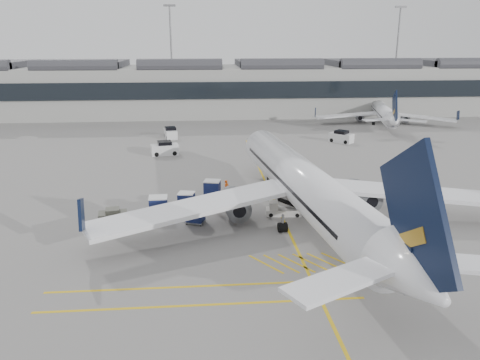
{
  "coord_description": "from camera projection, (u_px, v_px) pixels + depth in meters",
  "views": [
    {
      "loc": [
        2.2,
        -39.91,
        16.85
      ],
      "look_at": [
        5.79,
        2.82,
        4.0
      ],
      "focal_mm": 35.0,
      "sensor_mm": 36.0,
      "label": 1
    }
  ],
  "objects": [
    {
      "name": "pushback_tug",
      "position": [
        113.0,
        217.0,
        44.66
      ],
      "size": [
        2.86,
        2.0,
        1.48
      ],
      "rotation": [
        0.0,
        0.0,
        0.15
      ],
      "color": "#515145",
      "rests_on": "ground"
    },
    {
      "name": "belt_loader",
      "position": [
        283.0,
        210.0,
        46.87
      ],
      "size": [
        4.39,
        1.76,
        1.76
      ],
      "rotation": [
        0.0,
        0.0,
        -0.1
      ],
      "color": "silver",
      "rests_on": "ground"
    },
    {
      "name": "ground",
      "position": [
        180.0,
        232.0,
        42.76
      ],
      "size": [
        220.0,
        220.0,
        0.0
      ],
      "primitive_type": "plane",
      "color": "gray",
      "rests_on": "ground"
    },
    {
      "name": "apron_markings",
      "position": [
        272.0,
        195.0,
        53.1
      ],
      "size": [
        0.25,
        60.0,
        0.01
      ],
      "primitive_type": "cube",
      "color": "gold",
      "rests_on": "ground"
    },
    {
      "name": "airliner_far",
      "position": [
        383.0,
        112.0,
        97.12
      ],
      "size": [
        28.1,
        31.04,
        8.38
      ],
      "rotation": [
        0.0,
        0.0,
        -0.23
      ],
      "color": "white",
      "rests_on": "ground"
    },
    {
      "name": "light_masts",
      "position": [
        184.0,
        50.0,
        120.55
      ],
      "size": [
        113.0,
        0.6,
        25.45
      ],
      "color": "slate",
      "rests_on": "ground"
    },
    {
      "name": "ramp_agent_a",
      "position": [
        227.0,
        188.0,
        52.3
      ],
      "size": [
        0.8,
        0.81,
        1.88
      ],
      "primitive_type": "imported",
      "rotation": [
        0.0,
        0.0,
        0.79
      ],
      "color": "#FF560D",
      "rests_on": "ground"
    },
    {
      "name": "safety_cone_nose",
      "position": [
        284.0,
        167.0,
        63.74
      ],
      "size": [
        0.34,
        0.34,
        0.47
      ],
      "primitive_type": "cone",
      "color": "#F24C0A",
      "rests_on": "ground"
    },
    {
      "name": "baggage_cart_a",
      "position": [
        212.0,
        188.0,
        51.96
      ],
      "size": [
        2.14,
        1.89,
        1.95
      ],
      "rotation": [
        0.0,
        0.0,
        -0.22
      ],
      "color": "gray",
      "rests_on": "ground"
    },
    {
      "name": "baggage_cart_d",
      "position": [
        158.0,
        206.0,
        46.38
      ],
      "size": [
        2.0,
        1.67,
        2.03
      ],
      "rotation": [
        0.0,
        0.0,
        0.04
      ],
      "color": "gray",
      "rests_on": "ground"
    },
    {
      "name": "baggage_cart_b",
      "position": [
        195.0,
        214.0,
        44.61
      ],
      "size": [
        2.08,
        1.9,
        1.8
      ],
      "rotation": [
        0.0,
        0.0,
        -0.35
      ],
      "color": "gray",
      "rests_on": "ground"
    },
    {
      "name": "service_van_right",
      "position": [
        341.0,
        137.0,
        80.2
      ],
      "size": [
        4.22,
        4.15,
        2.03
      ],
      "rotation": [
        0.0,
        0.0,
        -0.76
      ],
      "color": "silver",
      "rests_on": "ground"
    },
    {
      "name": "service_van_left",
      "position": [
        165.0,
        149.0,
        71.42
      ],
      "size": [
        4.41,
        2.8,
        2.1
      ],
      "rotation": [
        0.0,
        0.0,
        0.19
      ],
      "color": "silver",
      "rests_on": "ground"
    },
    {
      "name": "terminal",
      "position": [
        191.0,
        88.0,
        109.65
      ],
      "size": [
        200.0,
        20.45,
        12.4
      ],
      "color": "#9E9E99",
      "rests_on": "ground"
    },
    {
      "name": "airliner_main",
      "position": [
        306.0,
        187.0,
        44.28
      ],
      "size": [
        40.84,
        44.84,
        11.94
      ],
      "rotation": [
        0.0,
        0.0,
        0.11
      ],
      "color": "white",
      "rests_on": "ground"
    },
    {
      "name": "safety_cone_engine",
      "position": [
        324.0,
        197.0,
        51.49
      ],
      "size": [
        0.37,
        0.37,
        0.52
      ],
      "primitive_type": "cone",
      "color": "#F24C0A",
      "rests_on": "ground"
    },
    {
      "name": "service_van_mid",
      "position": [
        171.0,
        133.0,
        83.67
      ],
      "size": [
        2.67,
        4.16,
        1.98
      ],
      "rotation": [
        0.0,
        0.0,
        1.78
      ],
      "color": "silver",
      "rests_on": "ground"
    },
    {
      "name": "baggage_cart_c",
      "position": [
        186.0,
        200.0,
        48.27
      ],
      "size": [
        1.99,
        1.75,
        1.82
      ],
      "rotation": [
        0.0,
        0.0,
        -0.21
      ],
      "color": "gray",
      "rests_on": "ground"
    },
    {
      "name": "ramp_agent_b",
      "position": [
        216.0,
        204.0,
        47.47
      ],
      "size": [
        0.84,
        0.65,
        1.71
      ],
      "primitive_type": "imported",
      "rotation": [
        0.0,
        0.0,
        3.14
      ],
      "color": "#DD4C0B",
      "rests_on": "ground"
    }
  ]
}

